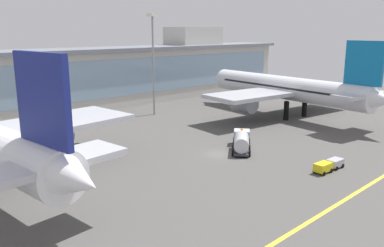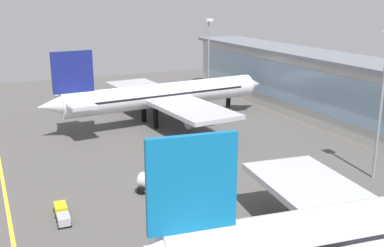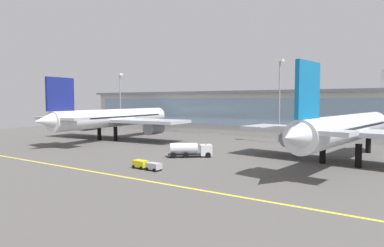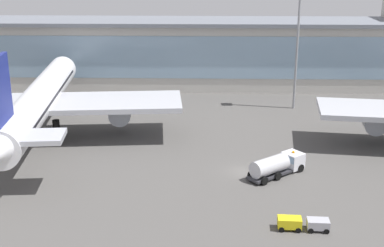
{
  "view_description": "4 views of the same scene",
  "coord_description": "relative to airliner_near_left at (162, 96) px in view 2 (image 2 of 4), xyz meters",
  "views": [
    {
      "loc": [
        -44.33,
        -40.65,
        18.96
      ],
      "look_at": [
        0.42,
        6.28,
        3.81
      ],
      "focal_mm": 37.29,
      "sensor_mm": 36.0,
      "label": 1
    },
    {
      "loc": [
        60.99,
        -23.23,
        27.62
      ],
      "look_at": [
        -9.59,
        9.52,
        5.9
      ],
      "focal_mm": 43.06,
      "sensor_mm": 36.0,
      "label": 2
    },
    {
      "loc": [
        43.49,
        -58.89,
        11.62
      ],
      "look_at": [
        -2.46,
        10.02,
        6.0
      ],
      "focal_mm": 32.03,
      "sensor_mm": 36.0,
      "label": 3
    },
    {
      "loc": [
        -5.28,
        -67.57,
        29.51
      ],
      "look_at": [
        -7.17,
        5.52,
        5.15
      ],
      "focal_mm": 49.32,
      "sensor_mm": 36.0,
      "label": 4
    }
  ],
  "objects": [
    {
      "name": "apron_light_mast_west",
      "position": [
        -18.8,
        20.88,
        8.09
      ],
      "size": [
        1.8,
        1.8,
        21.66
      ],
      "color": "gray",
      "rests_on": "ground"
    },
    {
      "name": "fuel_tanker_truck",
      "position": [
        36.61,
        -13.54,
        -4.76
      ],
      "size": [
        8.55,
        7.58,
        2.9
      ],
      "rotation": [
        0.0,
        0.0,
        0.68
      ],
      "color": "black",
      "rests_on": "ground"
    },
    {
      "name": "airliner_near_left",
      "position": [
        0.0,
        0.0,
        0.0
      ],
      "size": [
        46.36,
        54.05,
        17.22
      ],
      "rotation": [
        0.0,
        0.0,
        1.66
      ],
      "color": "black",
      "rests_on": "ground"
    },
    {
      "name": "apron_light_mast_centre",
      "position": [
        43.74,
        18.32,
        8.65
      ],
      "size": [
        1.8,
        1.8,
        22.65
      ],
      "color": "gray",
      "rests_on": "ground"
    },
    {
      "name": "taxiway_centreline_stripe",
      "position": [
        31.87,
        -34.63,
        -6.27
      ],
      "size": [
        158.63,
        0.5,
        0.01
      ],
      "primitive_type": "cube",
      "color": "yellow",
      "rests_on": "ground"
    },
    {
      "name": "airliner_near_right",
      "position": [
        64.14,
        -3.57,
        -0.0
      ],
      "size": [
        40.88,
        50.51,
        17.18
      ],
      "rotation": [
        0.0,
        0.0,
        1.45
      ],
      "color": "black",
      "rests_on": "ground"
    },
    {
      "name": "ground_plane",
      "position": [
        31.87,
        -12.63,
        -6.27
      ],
      "size": [
        198.29,
        198.29,
        0.0
      ],
      "primitive_type": "plane",
      "color": "#514F4C"
    },
    {
      "name": "baggage_tug_near",
      "position": [
        37.42,
        -28.43,
        -5.48
      ],
      "size": [
        5.67,
        1.97,
        1.4
      ],
      "rotation": [
        0.0,
        0.0,
        3.09
      ],
      "color": "black",
      "rests_on": "ground"
    }
  ]
}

